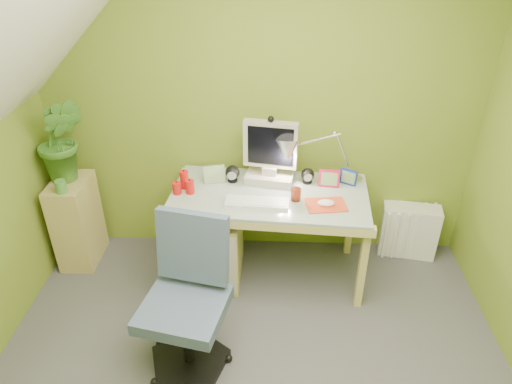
{
  "coord_description": "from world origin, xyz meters",
  "views": [
    {
      "loc": [
        0.11,
        -1.61,
        2.43
      ],
      "look_at": [
        0.0,
        1.0,
        0.85
      ],
      "focal_mm": 33.0,
      "sensor_mm": 36.0,
      "label": 1
    }
  ],
  "objects_px": {
    "desk": "(269,236)",
    "side_ledge": "(77,221)",
    "potted_plant": "(61,140)",
    "radiator": "(409,230)",
    "desk_lamp": "(335,145)",
    "task_chair": "(183,307)",
    "monitor": "(270,147)"
  },
  "relations": [
    {
      "from": "desk",
      "to": "task_chair",
      "type": "height_order",
      "value": "task_chair"
    },
    {
      "from": "potted_plant",
      "to": "side_ledge",
      "type": "bearing_deg",
      "value": -90.0
    },
    {
      "from": "desk_lamp",
      "to": "potted_plant",
      "type": "height_order",
      "value": "potted_plant"
    },
    {
      "from": "monitor",
      "to": "task_chair",
      "type": "bearing_deg",
      "value": -104.89
    },
    {
      "from": "monitor",
      "to": "task_chair",
      "type": "relative_size",
      "value": 0.56
    },
    {
      "from": "potted_plant",
      "to": "desk_lamp",
      "type": "bearing_deg",
      "value": -0.19
    },
    {
      "from": "monitor",
      "to": "desk_lamp",
      "type": "bearing_deg",
      "value": 9.47
    },
    {
      "from": "desk",
      "to": "monitor",
      "type": "distance_m",
      "value": 0.66
    },
    {
      "from": "desk",
      "to": "monitor",
      "type": "relative_size",
      "value": 2.56
    },
    {
      "from": "desk_lamp",
      "to": "side_ledge",
      "type": "height_order",
      "value": "desk_lamp"
    },
    {
      "from": "desk",
      "to": "desk_lamp",
      "type": "distance_m",
      "value": 0.82
    },
    {
      "from": "task_chair",
      "to": "radiator",
      "type": "height_order",
      "value": "task_chair"
    },
    {
      "from": "monitor",
      "to": "desk_lamp",
      "type": "height_order",
      "value": "desk_lamp"
    },
    {
      "from": "potted_plant",
      "to": "task_chair",
      "type": "distance_m",
      "value": 1.56
    },
    {
      "from": "potted_plant",
      "to": "desk",
      "type": "bearing_deg",
      "value": -7.16
    },
    {
      "from": "potted_plant",
      "to": "radiator",
      "type": "distance_m",
      "value": 2.73
    },
    {
      "from": "monitor",
      "to": "task_chair",
      "type": "height_order",
      "value": "monitor"
    },
    {
      "from": "desk_lamp",
      "to": "potted_plant",
      "type": "bearing_deg",
      "value": 175.18
    },
    {
      "from": "desk",
      "to": "side_ledge",
      "type": "distance_m",
      "value": 1.49
    },
    {
      "from": "radiator",
      "to": "monitor",
      "type": "bearing_deg",
      "value": -164.03
    },
    {
      "from": "potted_plant",
      "to": "radiator",
      "type": "height_order",
      "value": "potted_plant"
    },
    {
      "from": "task_chair",
      "to": "radiator",
      "type": "bearing_deg",
      "value": 48.39
    },
    {
      "from": "desk_lamp",
      "to": "task_chair",
      "type": "distance_m",
      "value": 1.49
    },
    {
      "from": "side_ledge",
      "to": "potted_plant",
      "type": "relative_size",
      "value": 1.12
    },
    {
      "from": "desk",
      "to": "potted_plant",
      "type": "distance_m",
      "value": 1.64
    },
    {
      "from": "desk_lamp",
      "to": "side_ledge",
      "type": "distance_m",
      "value": 2.05
    },
    {
      "from": "desk",
      "to": "side_ledge",
      "type": "xyz_separation_m",
      "value": [
        -1.49,
        0.14,
        -0.01
      ]
    },
    {
      "from": "monitor",
      "to": "potted_plant",
      "type": "height_order",
      "value": "potted_plant"
    },
    {
      "from": "desk_lamp",
      "to": "potted_plant",
      "type": "relative_size",
      "value": 0.93
    },
    {
      "from": "desk_lamp",
      "to": "desk",
      "type": "bearing_deg",
      "value": -162.82
    },
    {
      "from": "desk",
      "to": "potted_plant",
      "type": "height_order",
      "value": "potted_plant"
    },
    {
      "from": "desk_lamp",
      "to": "monitor",
      "type": "bearing_deg",
      "value": 175.38
    }
  ]
}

